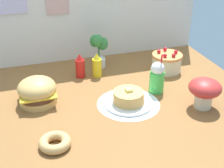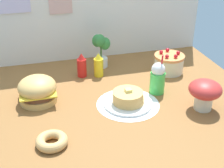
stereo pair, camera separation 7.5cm
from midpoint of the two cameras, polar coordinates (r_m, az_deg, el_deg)
ground_plane at (r=2.33m, az=0.78°, el=-3.51°), size 2.23×1.74×0.02m
back_wall at (r=2.91m, az=-4.03°, el=13.81°), size 2.23×0.04×0.97m
doily_mat at (r=2.31m, az=3.83°, el=-3.65°), size 0.46×0.46×0.00m
burger at (r=2.35m, az=-12.47°, el=-1.07°), size 0.28×0.28×0.20m
pancake_stack at (r=2.28m, az=3.87°, el=-2.71°), size 0.36×0.36×0.12m
layer_cake at (r=2.79m, az=11.02°, el=3.73°), size 0.26×0.26×0.19m
ketchup_bottle at (r=2.66m, az=-4.71°, el=3.30°), size 0.08×0.08×0.21m
mustard_bottle at (r=2.66m, az=-1.66°, el=3.39°), size 0.08×0.08×0.21m
cream_soda_cup at (r=2.43m, az=9.14°, el=1.05°), size 0.12×0.12×0.31m
donut_pink_glaze at (r=1.93m, az=-9.75°, el=-10.14°), size 0.19×0.19×0.06m
potted_plant at (r=2.80m, az=-1.26°, el=6.34°), size 0.16×0.12×0.32m
mushroom_stool at (r=2.29m, az=17.36°, el=-1.38°), size 0.23×0.23×0.22m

